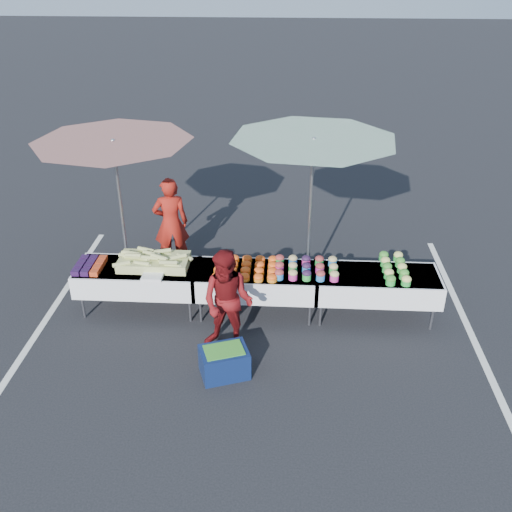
# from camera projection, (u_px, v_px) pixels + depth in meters

# --- Properties ---
(ground) EXTENTS (80.00, 80.00, 0.00)m
(ground) POSITION_uv_depth(u_px,v_px,m) (256.00, 312.00, 8.89)
(ground) COLOR black
(stripe_left) EXTENTS (0.10, 5.00, 0.00)m
(stripe_left) POSITION_uv_depth(u_px,v_px,m) (55.00, 305.00, 9.05)
(stripe_left) COLOR silver
(stripe_left) RESTS_ON ground
(stripe_right) EXTENTS (0.10, 5.00, 0.00)m
(stripe_right) POSITION_uv_depth(u_px,v_px,m) (464.00, 319.00, 8.73)
(stripe_right) COLOR silver
(stripe_right) RESTS_ON ground
(table_left) EXTENTS (1.86, 0.81, 0.75)m
(table_left) POSITION_uv_depth(u_px,v_px,m) (139.00, 277.00, 8.70)
(table_left) COLOR white
(table_left) RESTS_ON ground
(table_center) EXTENTS (1.86, 0.81, 0.75)m
(table_center) POSITION_uv_depth(u_px,v_px,m) (256.00, 280.00, 8.61)
(table_center) COLOR white
(table_center) RESTS_ON ground
(table_right) EXTENTS (1.86, 0.81, 0.75)m
(table_right) POSITION_uv_depth(u_px,v_px,m) (376.00, 284.00, 8.52)
(table_right) COLOR white
(table_right) RESTS_ON ground
(berry_punnets) EXTENTS (0.40, 0.54, 0.08)m
(berry_punnets) POSITION_uv_depth(u_px,v_px,m) (90.00, 265.00, 8.59)
(berry_punnets) COLOR black
(berry_punnets) RESTS_ON table_left
(corn_pile) EXTENTS (1.16, 0.57, 0.26)m
(corn_pile) POSITION_uv_depth(u_px,v_px,m) (154.00, 261.00, 8.61)
(corn_pile) COLOR #97AC58
(corn_pile) RESTS_ON table_left
(plastic_bags) EXTENTS (0.30, 0.25, 0.05)m
(plastic_bags) POSITION_uv_depth(u_px,v_px,m) (153.00, 276.00, 8.33)
(plastic_bags) COLOR white
(plastic_bags) RESTS_ON table_left
(carrot_bowls) EXTENTS (0.95, 0.69, 0.11)m
(carrot_bowls) POSITION_uv_depth(u_px,v_px,m) (246.00, 268.00, 8.50)
(carrot_bowls) COLOR orange
(carrot_bowls) RESTS_ON table_center
(potato_cups) EXTENTS (0.94, 0.58, 0.16)m
(potato_cups) POSITION_uv_depth(u_px,v_px,m) (306.00, 267.00, 8.45)
(potato_cups) COLOR #2873BD
(potato_cups) RESTS_ON table_right
(bean_baskets) EXTENTS (0.36, 0.86, 0.15)m
(bean_baskets) POSITION_uv_depth(u_px,v_px,m) (395.00, 268.00, 8.46)
(bean_baskets) COLOR green
(bean_baskets) RESTS_ON table_right
(vendor) EXTENTS (0.68, 0.53, 1.65)m
(vendor) POSITION_uv_depth(u_px,v_px,m) (171.00, 223.00, 9.79)
(vendor) COLOR maroon
(vendor) RESTS_ON ground
(customer) EXTENTS (0.86, 0.74, 1.53)m
(customer) POSITION_uv_depth(u_px,v_px,m) (228.00, 302.00, 7.76)
(customer) COLOR #630E11
(customer) RESTS_ON ground
(umbrella_left) EXTENTS (2.86, 2.86, 2.49)m
(umbrella_left) POSITION_uv_depth(u_px,v_px,m) (114.00, 154.00, 8.61)
(umbrella_left) COLOR black
(umbrella_left) RESTS_ON ground
(umbrella_right) EXTENTS (3.08, 3.08, 2.57)m
(umbrella_right) POSITION_uv_depth(u_px,v_px,m) (313.00, 153.00, 8.43)
(umbrella_right) COLOR black
(umbrella_right) RESTS_ON ground
(storage_bin) EXTENTS (0.73, 0.63, 0.40)m
(storage_bin) POSITION_uv_depth(u_px,v_px,m) (224.00, 361.00, 7.52)
(storage_bin) COLOR #0E1D47
(storage_bin) RESTS_ON ground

